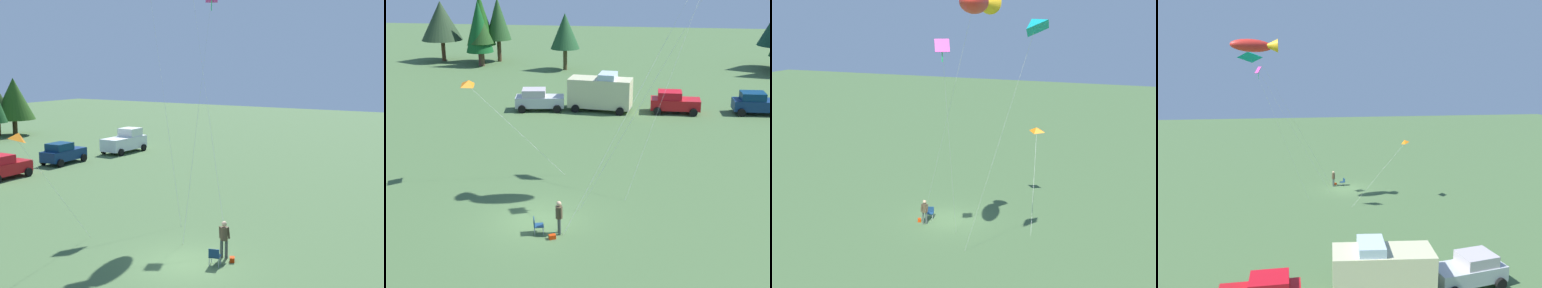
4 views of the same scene
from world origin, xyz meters
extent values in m
plane|color=#456338|center=(0.00, 0.00, 0.00)|extent=(160.00, 160.00, 0.00)
cylinder|color=#3C4740|center=(1.32, -1.09, 0.42)|extent=(0.14, 0.14, 0.85)
cylinder|color=#3C4740|center=(1.38, -1.30, 0.42)|extent=(0.14, 0.14, 0.85)
cylinder|color=#463927|center=(1.35, -1.19, 1.16)|extent=(0.42, 0.42, 0.62)
sphere|color=tan|center=(1.35, -1.19, 1.62)|extent=(0.24, 0.24, 0.24)
cylinder|color=#463927|center=(1.35, -0.98, 1.19)|extent=(0.12, 0.14, 0.55)
cylinder|color=#463927|center=(1.47, -1.37, 1.19)|extent=(0.13, 0.17, 0.56)
cube|color=navy|center=(0.35, -1.27, 0.42)|extent=(0.59, 0.59, 0.04)
cube|color=navy|center=(0.14, -1.32, 0.62)|extent=(0.17, 0.47, 0.40)
cylinder|color=#A5A8AD|center=(0.49, -1.01, 0.21)|extent=(0.03, 0.03, 0.42)
cylinder|color=#A5A8AD|center=(0.61, -1.41, 0.21)|extent=(0.03, 0.03, 0.42)
cylinder|color=#A5A8AD|center=(0.09, -1.12, 0.21)|extent=(0.03, 0.03, 0.42)
cylinder|color=#A5A8AD|center=(0.20, -1.52, 0.21)|extent=(0.03, 0.03, 0.42)
cube|color=red|center=(1.10, -1.74, 0.11)|extent=(0.38, 0.34, 0.22)
cube|color=red|center=(7.78, 21.18, 0.79)|extent=(4.20, 1.80, 0.90)
cylinder|color=black|center=(9.29, 20.19, 0.34)|extent=(0.68, 0.22, 0.68)
cylinder|color=black|center=(9.29, 22.17, 0.34)|extent=(0.68, 0.22, 0.68)
cube|color=navy|center=(14.78, 21.72, 0.79)|extent=(4.26, 1.94, 0.90)
cube|color=#092D4E|center=(14.28, 21.71, 1.56)|extent=(2.05, 1.72, 0.65)
cylinder|color=black|center=(13.30, 20.68, 0.34)|extent=(0.69, 0.24, 0.68)
cylinder|color=black|center=(13.24, 22.66, 0.34)|extent=(0.69, 0.24, 0.68)
cylinder|color=black|center=(16.33, 20.79, 0.34)|extent=(0.69, 0.24, 0.68)
cylinder|color=black|center=(16.26, 22.76, 0.34)|extent=(0.69, 0.24, 0.68)
cube|color=silver|center=(22.19, 20.75, 0.94)|extent=(5.04, 2.09, 1.20)
cube|color=silver|center=(23.19, 20.73, 1.94)|extent=(1.83, 1.87, 0.80)
cylinder|color=black|center=(24.01, 21.80, 0.34)|extent=(0.68, 0.23, 0.68)
cylinder|color=black|center=(23.97, 19.62, 0.34)|extent=(0.68, 0.23, 0.68)
cylinder|color=black|center=(20.41, 21.87, 0.34)|extent=(0.68, 0.23, 0.68)
cylinder|color=black|center=(20.37, 19.69, 0.34)|extent=(0.68, 0.23, 0.68)
cylinder|color=#4F381F|center=(25.68, 40.43, 0.96)|extent=(0.59, 0.59, 1.92)
cone|color=#254E16|center=(25.68, 40.43, 4.48)|extent=(5.08, 5.08, 5.11)
cylinder|color=silver|center=(5.33, 2.02, 7.35)|extent=(7.54, 6.64, 14.70)
cylinder|color=#4C3823|center=(1.57, -1.29, 0.00)|extent=(0.04, 0.04, 0.01)
pyramid|color=orange|center=(-4.85, 4.93, 5.93)|extent=(0.92, 1.12, 0.50)
cylinder|color=silver|center=(-2.19, 5.54, 2.89)|extent=(5.44, 1.19, 5.77)
cylinder|color=#4C3823|center=(0.52, 6.13, 0.00)|extent=(0.04, 0.04, 0.01)
cylinder|color=#0EC44E|center=(8.75, 3.56, 12.27)|extent=(0.04, 0.04, 0.71)
cylinder|color=silver|center=(5.37, 2.49, 6.35)|extent=(6.79, 2.16, 12.69)
cylinder|color=#4C3823|center=(1.98, 1.41, 0.00)|extent=(0.04, 0.04, 0.01)
cylinder|color=silver|center=(6.65, 5.56, 6.74)|extent=(4.61, 5.18, 13.48)
cylinder|color=#4C3823|center=(4.35, 2.98, 0.00)|extent=(0.04, 0.04, 0.01)
camera|label=1|loc=(-19.58, -11.91, 8.90)|focal=50.00mm
camera|label=2|loc=(5.29, -24.03, 12.83)|focal=50.00mm
camera|label=3|loc=(32.49, 14.22, 14.18)|focal=50.00mm
camera|label=4|loc=(6.03, 39.24, 11.78)|focal=35.00mm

